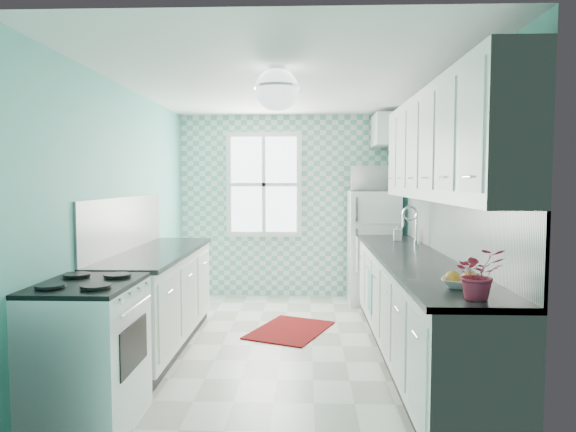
{
  "coord_description": "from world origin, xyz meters",
  "views": [
    {
      "loc": [
        0.23,
        -4.89,
        1.61
      ],
      "look_at": [
        0.05,
        0.25,
        1.25
      ],
      "focal_mm": 32.0,
      "sensor_mm": 36.0,
      "label": 1
    }
  ],
  "objects_px": {
    "potted_plant": "(478,273)",
    "microwave": "(374,179)",
    "ceiling_light": "(277,90)",
    "fridge": "(373,247)",
    "fruit_bowl": "(461,283)",
    "sink": "(400,246)",
    "stove": "(88,351)"
  },
  "relations": [
    {
      "from": "potted_plant",
      "to": "microwave",
      "type": "height_order",
      "value": "microwave"
    },
    {
      "from": "ceiling_light",
      "to": "fridge",
      "type": "bearing_deg",
      "value": 66.88
    },
    {
      "from": "fridge",
      "to": "fruit_bowl",
      "type": "distance_m",
      "value": 3.5
    },
    {
      "from": "ceiling_light",
      "to": "sink",
      "type": "bearing_deg",
      "value": 44.75
    },
    {
      "from": "ceiling_light",
      "to": "stove",
      "type": "height_order",
      "value": "ceiling_light"
    },
    {
      "from": "fruit_bowl",
      "to": "microwave",
      "type": "xyz_separation_m",
      "value": [
        -0.09,
        3.5,
        0.66
      ]
    },
    {
      "from": "sink",
      "to": "microwave",
      "type": "distance_m",
      "value": 1.57
    },
    {
      "from": "fridge",
      "to": "microwave",
      "type": "bearing_deg",
      "value": 55.3
    },
    {
      "from": "stove",
      "to": "sink",
      "type": "bearing_deg",
      "value": 40.68
    },
    {
      "from": "ceiling_light",
      "to": "sink",
      "type": "distance_m",
      "value": 2.19
    },
    {
      "from": "stove",
      "to": "sink",
      "type": "height_order",
      "value": "sink"
    },
    {
      "from": "fruit_bowl",
      "to": "microwave",
      "type": "bearing_deg",
      "value": 91.47
    },
    {
      "from": "fridge",
      "to": "potted_plant",
      "type": "relative_size",
      "value": 4.96
    },
    {
      "from": "ceiling_light",
      "to": "microwave",
      "type": "xyz_separation_m",
      "value": [
        1.11,
        2.6,
        -0.69
      ]
    },
    {
      "from": "fridge",
      "to": "microwave",
      "type": "xyz_separation_m",
      "value": [
        0.0,
        0.0,
        0.9
      ]
    },
    {
      "from": "fridge",
      "to": "stove",
      "type": "xyz_separation_m",
      "value": [
        -2.31,
        -3.45,
        -0.25
      ]
    },
    {
      "from": "fridge",
      "to": "sink",
      "type": "height_order",
      "value": "fridge"
    },
    {
      "from": "sink",
      "to": "potted_plant",
      "type": "bearing_deg",
      "value": -92.81
    },
    {
      "from": "sink",
      "to": "fruit_bowl",
      "type": "relative_size",
      "value": 2.22
    },
    {
      "from": "fruit_bowl",
      "to": "stove",
      "type": "bearing_deg",
      "value": 178.8
    },
    {
      "from": "fridge",
      "to": "stove",
      "type": "height_order",
      "value": "fridge"
    },
    {
      "from": "stove",
      "to": "fruit_bowl",
      "type": "bearing_deg",
      "value": -0.84
    },
    {
      "from": "stove",
      "to": "fruit_bowl",
      "type": "distance_m",
      "value": 2.45
    },
    {
      "from": "fridge",
      "to": "ceiling_light",
      "type": "bearing_deg",
      "value": -112.52
    },
    {
      "from": "stove",
      "to": "potted_plant",
      "type": "height_order",
      "value": "potted_plant"
    },
    {
      "from": "microwave",
      "to": "fridge",
      "type": "bearing_deg",
      "value": 54.51
    },
    {
      "from": "sink",
      "to": "potted_plant",
      "type": "distance_m",
      "value": 2.41
    },
    {
      "from": "stove",
      "to": "sink",
      "type": "distance_m",
      "value": 3.18
    },
    {
      "from": "ceiling_light",
      "to": "stove",
      "type": "distance_m",
      "value": 2.35
    },
    {
      "from": "sink",
      "to": "fruit_bowl",
      "type": "xyz_separation_m",
      "value": [
        -0.0,
        -2.09,
        0.04
      ]
    },
    {
      "from": "ceiling_light",
      "to": "fruit_bowl",
      "type": "distance_m",
      "value": 2.02
    },
    {
      "from": "stove",
      "to": "microwave",
      "type": "relative_size",
      "value": 1.6
    }
  ]
}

